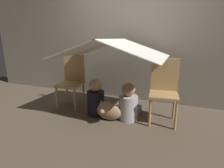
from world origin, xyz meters
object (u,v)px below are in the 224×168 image
at_px(chair_left, 72,79).
at_px(chair_right, 164,88).
at_px(person_front, 96,99).
at_px(dog, 108,110).
at_px(person_second, 128,104).

distance_m(chair_left, chair_right, 1.59).
relative_size(chair_left, person_front, 1.56).
height_order(chair_right, person_front, chair_right).
relative_size(chair_right, person_front, 1.56).
xyz_separation_m(chair_right, dog, (-0.76, -0.33, -0.34)).
relative_size(person_front, person_second, 1.03).
bearing_deg(person_front, chair_right, 10.15).
height_order(chair_left, person_second, chair_left).
bearing_deg(chair_left, person_second, -13.75).
relative_size(chair_left, person_second, 1.61).
relative_size(person_second, dog, 1.44).
bearing_deg(chair_left, person_front, -23.47).
xyz_separation_m(person_second, dog, (-0.27, -0.16, -0.08)).
height_order(person_second, dog, person_second).
relative_size(chair_left, dog, 2.32).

